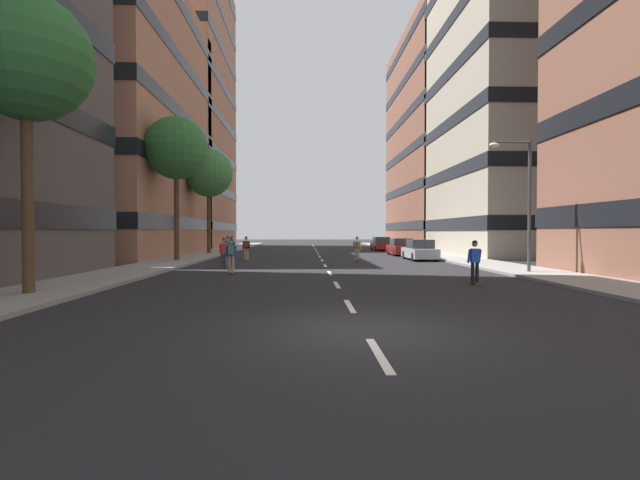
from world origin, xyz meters
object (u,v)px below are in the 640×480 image
at_px(parked_car_far, 381,244).
at_px(skater_2, 246,247).
at_px(streetlamp_right, 522,191).
at_px(skater_4, 228,250).
at_px(skater_1, 357,247).
at_px(skater_3, 475,260).
at_px(skater_6, 228,245).
at_px(street_tree_mid, 26,58).
at_px(parked_car_near, 420,251).
at_px(street_tree_far, 209,173).
at_px(skater_7, 224,251).
at_px(skater_5, 231,254).
at_px(street_tree_near, 176,149).
at_px(skater_0, 231,247).
at_px(parked_car_mid, 401,248).

relative_size(parked_car_far, skater_2, 2.47).
height_order(streetlamp_right, skater_4, streetlamp_right).
relative_size(parked_car_far, skater_1, 2.47).
bearing_deg(skater_3, skater_6, 123.77).
xyz_separation_m(street_tree_mid, streetlamp_right, (19.74, 6.98, -3.56)).
xyz_separation_m(parked_car_near, streetlamp_right, (2.23, -11.00, 3.44)).
relative_size(skater_2, skater_4, 1.00).
distance_m(street_tree_far, skater_7, 18.06).
bearing_deg(skater_5, skater_2, 93.21).
distance_m(streetlamp_right, skater_4, 16.82).
distance_m(skater_1, skater_4, 9.46).
distance_m(street_tree_near, skater_1, 14.45).
height_order(street_tree_near, skater_7, street_tree_near).
bearing_deg(parked_car_far, skater_7, -119.02).
height_order(skater_3, skater_6, same).
height_order(skater_0, skater_2, same).
bearing_deg(street_tree_mid, skater_2, 74.98).
distance_m(skater_3, skater_6, 23.72).
xyz_separation_m(parked_car_near, skater_6, (-14.95, 4.51, 0.29)).
relative_size(parked_car_mid, street_tree_far, 0.45).
bearing_deg(skater_2, skater_5, -86.79).
bearing_deg(street_tree_far, skater_4, -73.60).
height_order(parked_car_far, street_tree_near, street_tree_near).
distance_m(skater_1, skater_2, 8.00).
relative_size(streetlamp_right, skater_1, 3.65).
relative_size(skater_4, skater_5, 1.00).
height_order(skater_2, skater_7, same).
bearing_deg(skater_1, parked_car_near, 11.92).
distance_m(street_tree_mid, skater_6, 23.61).
height_order(street_tree_far, skater_2, street_tree_far).
distance_m(street_tree_mid, streetlamp_right, 21.24).
relative_size(parked_car_near, skater_1, 2.47).
distance_m(street_tree_mid, skater_4, 14.98).
xyz_separation_m(parked_car_near, skater_0, (-13.98, 0.40, 0.29)).
xyz_separation_m(street_tree_far, skater_0, (3.53, -8.73, -6.57)).
height_order(skater_2, skater_3, same).
relative_size(skater_0, skater_5, 1.00).
bearing_deg(street_tree_far, skater_3, -57.12).
relative_size(parked_car_mid, skater_3, 2.47).
xyz_separation_m(parked_car_far, skater_5, (-12.22, -27.04, 0.32)).
distance_m(parked_car_mid, street_tree_far, 18.98).
bearing_deg(skater_5, skater_3, -24.68).
bearing_deg(streetlamp_right, skater_7, 165.89).
bearing_deg(skater_6, skater_7, -81.36).
height_order(skater_1, skater_5, same).
distance_m(street_tree_mid, skater_1, 22.22).
bearing_deg(parked_car_mid, skater_6, -172.32).
bearing_deg(street_tree_near, parked_car_mid, 24.07).
relative_size(street_tree_mid, skater_3, 5.42).
relative_size(street_tree_far, skater_4, 5.45).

